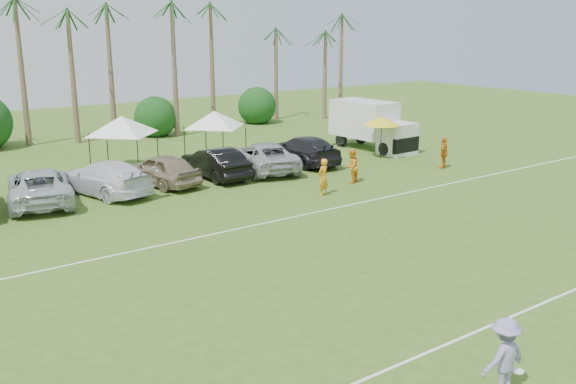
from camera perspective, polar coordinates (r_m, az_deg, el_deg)
ground at (r=18.85m, az=22.60°, el=-13.10°), size 120.00×120.00×0.00m
field_lines at (r=23.47m, az=5.78°, el=-6.42°), size 80.00×12.10×0.01m
palm_tree_4 at (r=47.46m, az=-23.57°, el=12.37°), size 2.40×2.40×8.90m
palm_tree_5 at (r=48.51m, az=-18.96°, el=13.85°), size 2.40×2.40×9.90m
palm_tree_6 at (r=49.88m, az=-14.52°, el=15.16°), size 2.40×2.40×10.90m
palm_tree_7 at (r=51.53m, az=-10.29°, el=16.30°), size 2.40×2.40×11.90m
palm_tree_8 at (r=53.91m, az=-5.25°, el=13.64°), size 2.40×2.40×8.90m
palm_tree_9 at (r=56.63m, az=-0.78°, el=14.63°), size 2.40×2.40×9.90m
palm_tree_10 at (r=59.66m, az=3.29°, el=15.44°), size 2.40×2.40×10.90m
palm_tree_11 at (r=62.29m, az=6.27°, el=16.13°), size 2.40×2.40×11.90m
bush_tree_2 at (r=52.00m, az=-12.35°, el=7.04°), size 4.00×4.00×4.00m
bush_tree_3 at (r=56.73m, az=-3.01°, el=7.97°), size 4.00×4.00×4.00m
sideline_player_a at (r=32.42m, az=3.13°, el=1.33°), size 0.79×0.63×1.89m
sideline_player_b at (r=35.09m, az=5.68°, el=2.29°), size 1.10×1.00×1.86m
sideline_player_c at (r=39.65m, az=13.68°, el=3.39°), size 1.19×0.88×1.88m
box_truck at (r=44.83m, az=7.47°, el=6.01°), size 2.70×6.45×3.27m
canopy_tent_left at (r=38.99m, az=-14.61°, el=6.55°), size 4.63×4.63×3.76m
canopy_tent_right at (r=41.32m, az=-6.59°, el=7.17°), size 4.44×4.44×3.60m
market_umbrella at (r=41.65m, az=8.32°, el=6.28°), size 2.44×2.44×2.72m
frisbee_player at (r=16.12m, az=18.64°, el=-13.74°), size 1.30×0.82×1.93m
parked_car_2 at (r=33.14m, az=-21.23°, el=0.48°), size 4.17×6.66×1.72m
parked_car_3 at (r=33.92m, az=-16.01°, el=1.23°), size 3.83×6.33×1.72m
parked_car_4 at (r=35.10m, az=-11.16°, el=1.96°), size 2.97×5.34×1.72m
parked_car_5 at (r=36.35m, az=-6.50°, el=2.58°), size 1.84×5.22×1.72m
parked_car_6 at (r=37.88m, az=-2.22°, el=3.16°), size 4.33×6.70×1.72m
parked_car_7 at (r=39.87m, az=1.41°, el=3.75°), size 2.91×6.10×1.72m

